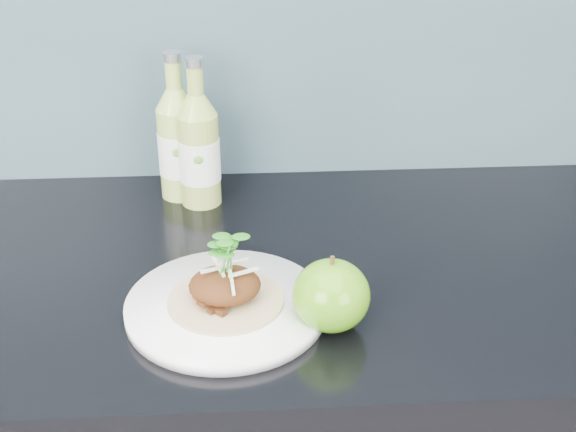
% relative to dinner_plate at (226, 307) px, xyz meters
% --- Properties ---
extents(dinner_plate, '(0.27, 0.27, 0.02)m').
position_rel_dinner_plate_xyz_m(dinner_plate, '(0.00, 0.00, 0.00)').
color(dinner_plate, white).
rests_on(dinner_plate, kitchen_counter).
extents(pork_taco, '(0.14, 0.14, 0.10)m').
position_rel_dinner_plate_xyz_m(pork_taco, '(0.00, 0.00, 0.04)').
color(pork_taco, tan).
rests_on(pork_taco, dinner_plate).
extents(green_apple, '(0.11, 0.11, 0.10)m').
position_rel_dinner_plate_xyz_m(green_apple, '(0.13, -0.04, 0.04)').
color(green_apple, '#2D7F0D').
rests_on(green_apple, kitchen_counter).
extents(cider_bottle_left, '(0.08, 0.08, 0.23)m').
position_rel_dinner_plate_xyz_m(cider_bottle_left, '(-0.07, 0.33, 0.08)').
color(cider_bottle_left, '#9FC351').
rests_on(cider_bottle_left, kitchen_counter).
extents(cider_bottle_right, '(0.07, 0.07, 0.23)m').
position_rel_dinner_plate_xyz_m(cider_bottle_right, '(-0.04, 0.30, 0.08)').
color(cider_bottle_right, '#99B14A').
rests_on(cider_bottle_right, kitchen_counter).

